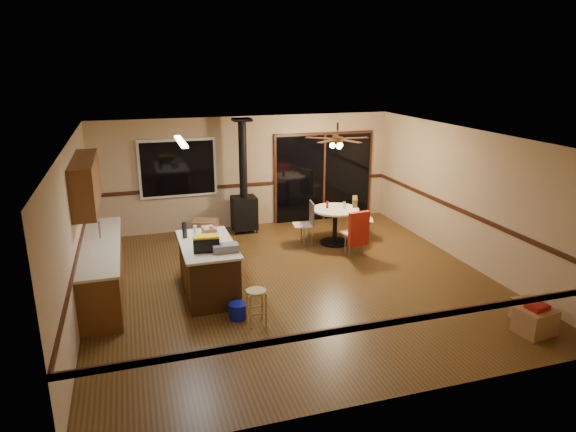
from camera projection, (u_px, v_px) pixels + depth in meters
name	position (u px, v px, depth m)	size (l,w,h in m)	color
floor	(293.00, 282.00, 9.19)	(7.00, 7.00, 0.00)	#4F3416
ceiling	(293.00, 137.00, 8.44)	(7.00, 7.00, 0.00)	silver
wall_back	(247.00, 172.00, 12.01)	(7.00, 7.00, 0.00)	tan
wall_front	(391.00, 299.00, 5.62)	(7.00, 7.00, 0.00)	tan
wall_left	(75.00, 232.00, 7.82)	(7.00, 7.00, 0.00)	tan
wall_right	(467.00, 197.00, 9.81)	(7.00, 7.00, 0.00)	tan
chair_rail	(293.00, 229.00, 8.90)	(7.00, 7.00, 0.08)	#37190D
window	(178.00, 168.00, 11.45)	(1.72, 0.10, 1.32)	black
sliding_door	(324.00, 178.00, 12.58)	(2.52, 0.10, 2.10)	black
lower_cabinets	(103.00, 270.00, 8.61)	(0.60, 3.00, 0.86)	brown
countertop	(100.00, 245.00, 8.48)	(0.64, 3.04, 0.04)	beige
upper_cabinets	(86.00, 183.00, 8.33)	(0.35, 2.00, 0.80)	brown
kitchen_island	(208.00, 268.00, 8.63)	(0.88, 1.68, 0.90)	#35200D
wood_stove	(244.00, 201.00, 11.71)	(0.55, 0.50, 2.52)	black
ceiling_fan	(337.00, 142.00, 10.51)	(0.24, 0.24, 0.55)	brown
fluorescent_strip	(181.00, 142.00, 8.21)	(0.10, 1.20, 0.04)	white
toolbox_grey	(225.00, 248.00, 8.10)	(0.40, 0.22, 0.13)	slate
toolbox_black	(206.00, 244.00, 8.12)	(0.41, 0.22, 0.23)	black
toolbox_yellow_lid	(206.00, 237.00, 8.08)	(0.41, 0.21, 0.03)	gold
box_on_island	(209.00, 232.00, 8.75)	(0.20, 0.28, 0.18)	olive
bottle_dark	(185.00, 230.00, 8.72)	(0.08, 0.08, 0.29)	black
bottle_pink	(211.00, 232.00, 8.69)	(0.07, 0.07, 0.23)	#D84C8C
bottle_white	(195.00, 230.00, 8.87)	(0.06, 0.06, 0.17)	white
bar_stool	(256.00, 307.00, 7.65)	(0.30, 0.30, 0.55)	tan
blue_bucket	(238.00, 311.00, 7.88)	(0.28, 0.28, 0.24)	#0D18B9
dining_table	(335.00, 220.00, 10.99)	(1.00, 1.00, 0.78)	black
glass_red	(327.00, 205.00, 10.95)	(0.06, 0.06, 0.15)	#590C14
glass_cream	(344.00, 205.00, 10.91)	(0.06, 0.06, 0.15)	beige
chair_left	(308.00, 219.00, 10.89)	(0.46, 0.45, 0.51)	#C4B391
chair_near	(358.00, 229.00, 10.21)	(0.48, 0.52, 0.70)	#C4B391
chair_right	(356.00, 213.00, 11.24)	(0.59, 0.57, 0.70)	#C4B391
box_under_window	(205.00, 229.00, 11.40)	(0.52, 0.42, 0.42)	olive
box_corner_a	(535.00, 321.00, 7.42)	(0.50, 0.42, 0.38)	olive
box_corner_b	(527.00, 310.00, 7.82)	(0.40, 0.34, 0.32)	olive
box_small_red	(537.00, 307.00, 7.35)	(0.28, 0.23, 0.07)	maroon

